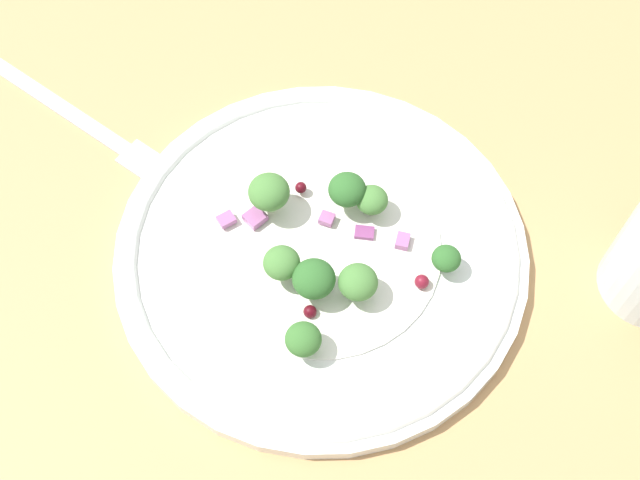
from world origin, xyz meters
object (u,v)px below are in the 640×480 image
(plate, at_px, (320,253))
(broccoli_floret_0, at_px, (377,201))
(broccoli_floret_1, at_px, (347,190))
(broccoli_floret_2, at_px, (303,340))
(fork, at_px, (83,121))

(plate, height_order, broccoli_floret_0, broccoli_floret_0)
(broccoli_floret_0, distance_m, broccoli_floret_1, 0.02)
(broccoli_floret_2, bearing_deg, fork, 147.60)
(broccoli_floret_1, height_order, broccoli_floret_2, broccoli_floret_1)
(broccoli_floret_0, relative_size, broccoli_floret_2, 0.97)
(plate, relative_size, broccoli_floret_0, 12.58)
(broccoli_floret_1, distance_m, fork, 0.22)
(broccoli_floret_0, distance_m, fork, 0.24)
(fork, bearing_deg, broccoli_floret_2, -32.40)
(broccoli_floret_0, height_order, fork, broccoli_floret_0)
(broccoli_floret_0, xyz_separation_m, broccoli_floret_1, (-0.02, 0.00, 0.01))
(plate, bearing_deg, fork, 162.54)
(plate, xyz_separation_m, broccoli_floret_2, (0.01, -0.07, 0.02))
(broccoli_floret_2, bearing_deg, plate, 97.36)
(broccoli_floret_1, xyz_separation_m, fork, (-0.22, 0.03, -0.03))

